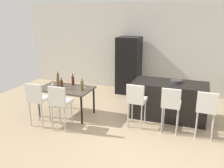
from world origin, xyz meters
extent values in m
plane|color=tan|center=(0.00, 0.00, 0.00)|extent=(10.00, 10.00, 0.00)
cube|color=beige|center=(0.00, 2.82, 1.45)|extent=(10.00, 0.12, 2.90)
cube|color=black|center=(0.45, 0.80, 0.46)|extent=(1.82, 0.86, 0.92)
cube|color=silver|center=(-0.19, 0.05, 0.65)|extent=(0.41, 0.41, 0.08)
cube|color=silver|center=(-0.19, -0.12, 0.87)|extent=(0.40, 0.07, 0.36)
cylinder|color=#B2B2B7|center=(-0.34, 0.21, 0.30)|extent=(0.03, 0.03, 0.61)
cylinder|color=#B2B2B7|center=(-0.02, 0.20, 0.30)|extent=(0.03, 0.03, 0.61)
cylinder|color=#B2B2B7|center=(-0.35, -0.11, 0.30)|extent=(0.03, 0.03, 0.61)
cylinder|color=#B2B2B7|center=(-0.03, -0.12, 0.30)|extent=(0.03, 0.03, 0.61)
cube|color=silver|center=(0.59, 0.05, 0.65)|extent=(0.41, 0.41, 0.08)
cube|color=silver|center=(0.59, -0.12, 0.87)|extent=(0.40, 0.07, 0.36)
cylinder|color=#B2B2B7|center=(0.42, 0.21, 0.30)|extent=(0.03, 0.03, 0.61)
cylinder|color=#B2B2B7|center=(0.74, 0.21, 0.30)|extent=(0.03, 0.03, 0.61)
cylinder|color=#B2B2B7|center=(0.43, -0.11, 0.30)|extent=(0.03, 0.03, 0.61)
cylinder|color=#B2B2B7|center=(0.75, -0.11, 0.30)|extent=(0.03, 0.03, 0.61)
cube|color=silver|center=(1.31, 0.05, 0.65)|extent=(0.41, 0.41, 0.08)
cube|color=silver|center=(1.30, -0.12, 0.87)|extent=(0.40, 0.08, 0.36)
cylinder|color=#B2B2B7|center=(1.16, 0.21, 0.30)|extent=(0.03, 0.03, 0.61)
cylinder|color=#B2B2B7|center=(1.48, 0.20, 0.30)|extent=(0.03, 0.03, 0.61)
cylinder|color=#B2B2B7|center=(1.15, -0.11, 0.30)|extent=(0.03, 0.03, 0.61)
cylinder|color=#B2B2B7|center=(1.46, -0.12, 0.30)|extent=(0.03, 0.03, 0.61)
cube|color=#4C4238|center=(-2.06, 0.03, 0.72)|extent=(1.35, 0.82, 0.04)
cylinder|color=black|center=(-2.67, 0.38, 0.35)|extent=(0.05, 0.05, 0.70)
cylinder|color=black|center=(-1.44, 0.38, 0.35)|extent=(0.05, 0.05, 0.70)
cylinder|color=black|center=(-2.67, -0.32, 0.35)|extent=(0.05, 0.05, 0.70)
cylinder|color=black|center=(-1.44, -0.32, 0.35)|extent=(0.05, 0.05, 0.70)
cube|color=silver|center=(-2.36, -0.68, 0.65)|extent=(0.41, 0.41, 0.08)
cube|color=silver|center=(-2.35, -0.85, 0.87)|extent=(0.40, 0.07, 0.36)
cylinder|color=#B2B2B7|center=(-2.53, -0.52, 0.30)|extent=(0.03, 0.03, 0.61)
cylinder|color=#B2B2B7|center=(-2.21, -0.51, 0.30)|extent=(0.03, 0.03, 0.61)
cylinder|color=#B2B2B7|center=(-2.51, -0.84, 0.30)|extent=(0.03, 0.03, 0.61)
cylinder|color=#B2B2B7|center=(-2.20, -0.83, 0.30)|extent=(0.03, 0.03, 0.61)
cube|color=silver|center=(-1.75, -0.68, 0.65)|extent=(0.41, 0.41, 0.08)
cube|color=silver|center=(-1.75, -0.85, 0.87)|extent=(0.40, 0.07, 0.36)
cylinder|color=#B2B2B7|center=(-1.92, -0.52, 0.30)|extent=(0.03, 0.03, 0.61)
cylinder|color=#B2B2B7|center=(-1.60, -0.51, 0.30)|extent=(0.03, 0.03, 0.61)
cylinder|color=#B2B2B7|center=(-1.91, -0.84, 0.30)|extent=(0.03, 0.03, 0.61)
cylinder|color=#B2B2B7|center=(-1.59, -0.83, 0.30)|extent=(0.03, 0.03, 0.61)
cylinder|color=#471E19|center=(-2.11, -0.07, 0.85)|extent=(0.08, 0.08, 0.22)
cylinder|color=#471E19|center=(-2.11, -0.07, 1.00)|extent=(0.03, 0.03, 0.07)
cylinder|color=#471E19|center=(-2.48, 0.35, 0.87)|extent=(0.06, 0.06, 0.25)
cylinder|color=#471E19|center=(-2.48, 0.35, 1.03)|extent=(0.02, 0.02, 0.07)
cylinder|color=#471E19|center=(-2.01, 0.33, 0.85)|extent=(0.07, 0.07, 0.23)
cylinder|color=#471E19|center=(-2.01, 0.33, 1.00)|extent=(0.03, 0.03, 0.08)
cylinder|color=brown|center=(-1.57, 0.00, 0.86)|extent=(0.07, 0.07, 0.24)
cylinder|color=brown|center=(-1.57, 0.00, 1.01)|extent=(0.03, 0.03, 0.06)
cylinder|color=brown|center=(-2.35, 0.14, 0.86)|extent=(0.07, 0.07, 0.25)
cylinder|color=brown|center=(-2.35, 0.14, 1.03)|extent=(0.02, 0.02, 0.08)
cylinder|color=silver|center=(-2.35, -0.10, 0.74)|extent=(0.06, 0.06, 0.00)
cylinder|color=silver|center=(-2.35, -0.10, 0.78)|extent=(0.01, 0.01, 0.08)
cone|color=silver|center=(-2.35, -0.10, 0.87)|extent=(0.07, 0.07, 0.09)
cylinder|color=silver|center=(-1.63, 0.22, 0.74)|extent=(0.06, 0.06, 0.00)
cylinder|color=silver|center=(-1.63, 0.22, 0.78)|extent=(0.01, 0.01, 0.08)
cone|color=silver|center=(-1.63, 0.22, 0.87)|extent=(0.07, 0.07, 0.09)
cube|color=black|center=(-1.09, 2.38, 0.92)|extent=(0.72, 0.68, 1.84)
cylinder|color=#333338|center=(0.59, 0.84, 0.96)|extent=(0.28, 0.28, 0.07)
camera|label=1|loc=(1.09, -5.07, 2.59)|focal=38.84mm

